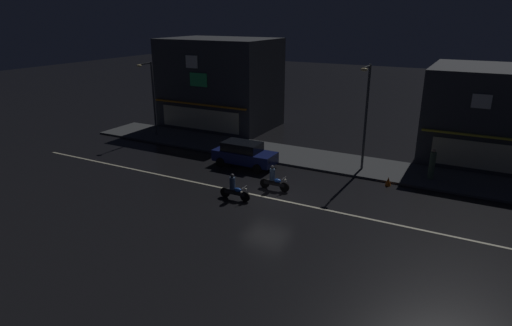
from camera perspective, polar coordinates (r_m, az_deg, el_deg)
The scene contains 12 objects.
ground_plane at distance 24.67m, azimuth 1.53°, elevation -4.59°, with size 140.00×140.00×0.00m, color black.
lane_divider_stripe at distance 24.67m, azimuth 1.53°, elevation -4.57°, with size 36.32×0.16×0.01m, color beige.
sidewalk_far at distance 31.21m, azimuth 7.82°, elevation 0.52°, with size 38.23×4.24×0.14m, color #424447.
storefront_left_block at distance 34.76m, azimuth 29.98°, elevation 5.47°, with size 10.13×8.35×6.50m.
storefront_center_block at distance 40.22m, azimuth -4.72°, elevation 10.45°, with size 9.79×7.05×7.89m.
streetlamp_west at distance 37.11m, azimuth -13.66°, elevation 9.07°, with size 0.44×1.64×6.11m.
streetlamp_mid at distance 28.36m, azimuth 14.26°, elevation 6.87°, with size 0.44×1.64×6.83m.
pedestrian_on_sidewalk at distance 28.93m, azimuth 22.19°, elevation -0.22°, with size 0.36×0.36×1.94m.
parked_car_near_kerb at distance 29.51m, azimuth -1.58°, elevation 1.23°, with size 4.30×1.98×1.67m.
motorcycle_lead at distance 24.24m, azimuth -2.92°, elevation -3.42°, with size 1.90×0.60×1.52m.
motorcycle_opposite_lane at distance 25.53m, azimuth 2.36°, elevation -2.22°, with size 1.90×0.60×1.52m.
traffic_cone at distance 27.46m, azimuth 17.04°, elevation -2.32°, with size 0.36×0.36×0.55m, color orange.
Camera 1 is at (10.06, -20.25, 9.86)m, focal length 30.34 mm.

